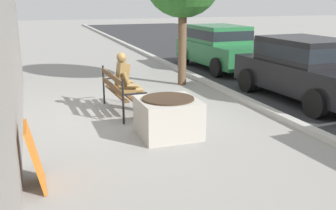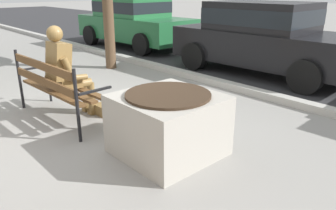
{
  "view_description": "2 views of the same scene",
  "coord_description": "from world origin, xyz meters",
  "px_view_note": "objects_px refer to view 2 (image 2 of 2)",
  "views": [
    {
      "loc": [
        8.41,
        -2.1,
        2.54
      ],
      "look_at": [
        1.68,
        0.25,
        0.6
      ],
      "focal_mm": 42.47,
      "sensor_mm": 36.0,
      "label": 1
    },
    {
      "loc": [
        4.28,
        -2.1,
        1.86
      ],
      "look_at": [
        1.68,
        0.25,
        0.6
      ],
      "focal_mm": 35.21,
      "sensor_mm": 36.0,
      "label": 2
    }
  ],
  "objects_px": {
    "bronze_statue_seated": "(70,74)",
    "concrete_planter": "(168,124)",
    "parked_car_black": "(264,36)",
    "parked_car_green": "(134,20)",
    "park_bench": "(55,84)"
  },
  "relations": [
    {
      "from": "bronze_statue_seated",
      "to": "parked_car_black",
      "type": "height_order",
      "value": "parked_car_black"
    },
    {
      "from": "parked_car_green",
      "to": "parked_car_black",
      "type": "relative_size",
      "value": 1.0
    },
    {
      "from": "bronze_statue_seated",
      "to": "concrete_planter",
      "type": "height_order",
      "value": "bronze_statue_seated"
    },
    {
      "from": "park_bench",
      "to": "parked_car_green",
      "type": "relative_size",
      "value": 0.44
    },
    {
      "from": "park_bench",
      "to": "parked_car_black",
      "type": "distance_m",
      "value": 4.71
    },
    {
      "from": "park_bench",
      "to": "parked_car_green",
      "type": "distance_m",
      "value": 6.46
    },
    {
      "from": "parked_car_black",
      "to": "bronze_statue_seated",
      "type": "bearing_deg",
      "value": -94.31
    },
    {
      "from": "concrete_planter",
      "to": "parked_car_black",
      "type": "bearing_deg",
      "value": 109.16
    },
    {
      "from": "bronze_statue_seated",
      "to": "parked_car_green",
      "type": "bearing_deg",
      "value": 135.12
    },
    {
      "from": "concrete_planter",
      "to": "parked_car_green",
      "type": "relative_size",
      "value": 0.26
    },
    {
      "from": "parked_car_green",
      "to": "parked_car_black",
      "type": "bearing_deg",
      "value": 0.0
    },
    {
      "from": "parked_car_green",
      "to": "parked_car_black",
      "type": "xyz_separation_m",
      "value": [
        4.83,
        0.0,
        0.0
      ]
    },
    {
      "from": "concrete_planter",
      "to": "parked_car_green",
      "type": "xyz_separation_m",
      "value": [
        -6.28,
        4.18,
        0.47
      ]
    },
    {
      "from": "park_bench",
      "to": "parked_car_green",
      "type": "bearing_deg",
      "value": 133.38
    },
    {
      "from": "concrete_planter",
      "to": "bronze_statue_seated",
      "type": "bearing_deg",
      "value": -170.54
    }
  ]
}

